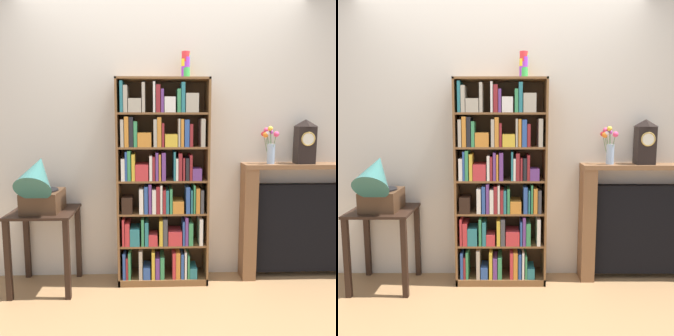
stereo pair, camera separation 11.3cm
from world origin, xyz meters
TOP-DOWN VIEW (x-y plane):
  - ground_plane at (0.00, 0.00)m, footprint 8.00×6.40m
  - wall_back at (0.15, 0.31)m, footprint 5.00×0.08m
  - bookshelf at (-0.01, 0.13)m, footprint 0.79×0.28m
  - cup_stack at (0.20, 0.15)m, footprint 0.07×0.07m
  - side_table_left at (-1.01, 0.03)m, footprint 0.53×0.49m
  - gramophone at (-1.01, -0.04)m, footprint 0.30×0.51m
  - fireplace_mantel at (1.31, 0.19)m, footprint 1.18×0.21m
  - mantel_clock at (1.27, 0.17)m, footprint 0.16×0.14m
  - flower_vase at (0.95, 0.17)m, footprint 0.14×0.12m

SIDE VIEW (x-z plane):
  - ground_plane at x=0.00m, z-range -0.02..0.00m
  - side_table_left at x=-1.01m, z-range 0.17..0.86m
  - fireplace_mantel at x=1.31m, z-range -0.01..1.05m
  - bookshelf at x=-0.01m, z-range -0.04..1.76m
  - gramophone at x=-1.01m, z-range 0.65..1.21m
  - flower_vase at x=0.95m, z-range 1.06..1.40m
  - mantel_clock at x=1.27m, z-range 1.06..1.46m
  - wall_back at x=0.15m, z-range 0.00..2.60m
  - cup_stack at x=0.20m, z-range 1.80..2.02m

